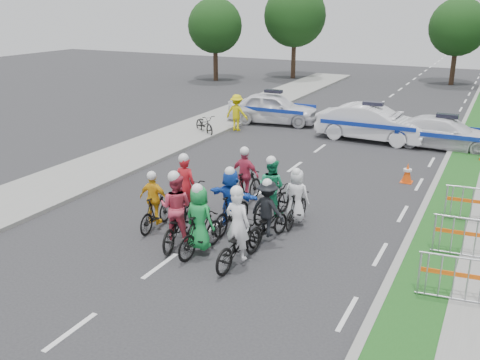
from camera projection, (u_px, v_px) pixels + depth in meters
The scene contains 25 objects.
ground at pixel (160, 266), 12.83m from camera, with size 90.00×90.00×0.00m, color #28282B.
curb_right at pixel (415, 227), 14.89m from camera, with size 0.20×60.00×0.12m, color gray.
grass_strip at pixel (441, 232), 14.59m from camera, with size 1.20×60.00×0.11m, color #1A4B18.
sidewalk_left at pixel (92, 171), 19.80m from camera, with size 3.00×60.00×0.13m, color gray.
rider_0 at pixel (238, 239), 12.73m from camera, with size 0.86×2.04×2.03m.
rider_1 at pixel (200, 227), 13.25m from camera, with size 0.84×1.84×1.89m.
rider_2 at pixel (177, 217), 13.76m from camera, with size 1.05×2.09×2.04m.
rider_3 at pixel (155, 207), 14.72m from camera, with size 0.88×1.66×1.71m.
rider_4 at pixel (268, 217), 13.96m from camera, with size 1.07×1.81×1.77m.
rider_5 at pixel (231, 204), 14.54m from camera, with size 1.53×1.83×1.88m.
rider_6 at pixel (187, 197), 15.48m from camera, with size 0.83×1.99×1.99m.
rider_7 at pixel (296, 203), 14.99m from camera, with size 0.72×1.63×1.71m.
rider_8 at pixel (272, 196), 15.39m from camera, with size 0.94×1.97×1.93m.
rider_9 at pixel (246, 182), 16.51m from camera, with size 0.98×1.83×1.88m.
police_car_0 at pixel (273, 108), 27.49m from camera, with size 1.86×4.63×1.58m, color white.
police_car_1 at pixel (372, 123), 24.12m from camera, with size 1.70×4.86×1.60m, color white.
police_car_2 at pixel (445, 133), 22.87m from camera, with size 1.86×4.58×1.33m, color white.
marshal_hiviz at pixel (237, 113), 25.94m from camera, with size 1.14×0.65×1.76m, color #D7C70B.
barrier_0 at pixel (467, 283), 10.96m from camera, with size 2.00×0.50×1.12m, color #A5A8AD, non-canonical shape.
barrier_1 at pixel (475, 241), 12.87m from camera, with size 2.00×0.50×1.12m, color #A5A8AD, non-canonical shape.
cone_0 at pixel (407, 173), 18.63m from camera, with size 0.40×0.40×0.70m.
parked_bike at pixel (204, 124), 25.33m from camera, with size 0.63×1.79×0.94m, color black.
tree_0 at pixel (215, 26), 41.16m from camera, with size 4.20×4.20×6.30m.
tree_3 at pixel (295, 16), 42.20m from camera, with size 4.90×4.90×7.35m.
tree_4 at pixel (458, 27), 39.04m from camera, with size 4.20×4.20×6.30m.
Camera 1 is at (6.86, -9.42, 6.06)m, focal length 40.00 mm.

